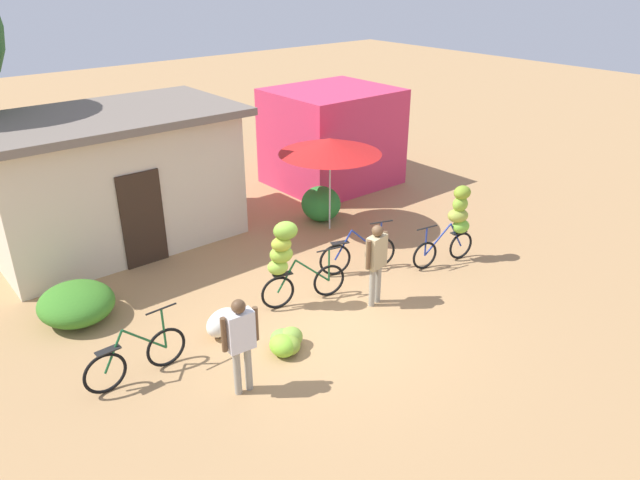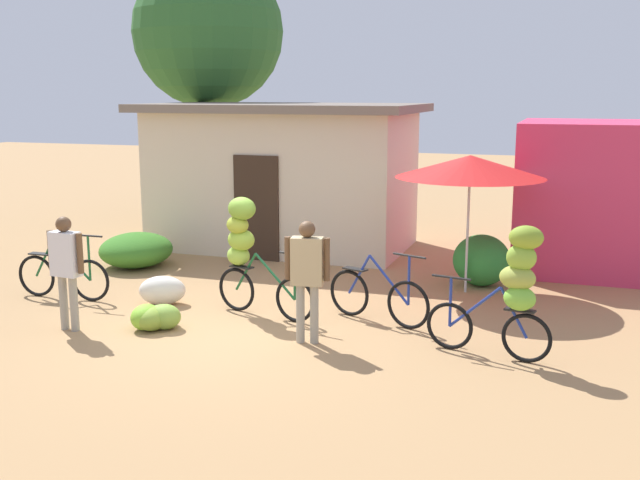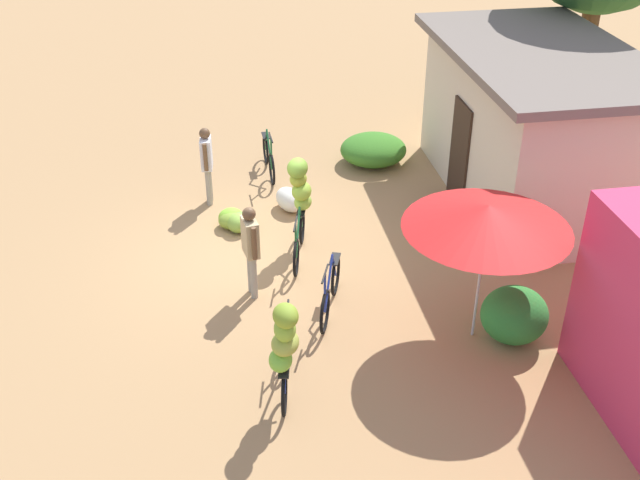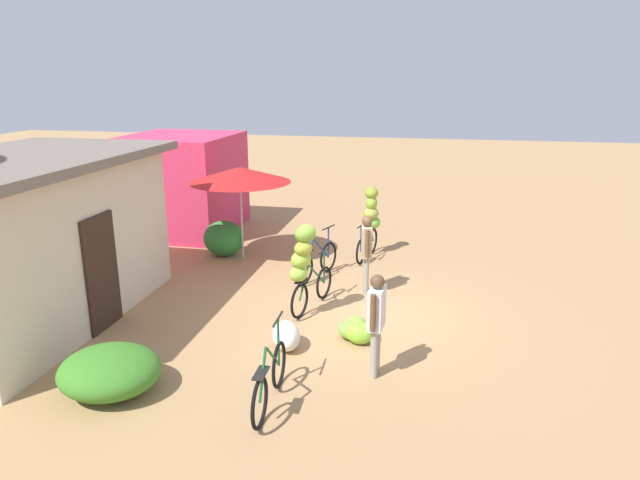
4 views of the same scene
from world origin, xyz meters
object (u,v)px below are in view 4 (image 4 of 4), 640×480
Objects in this scene: bicycle_leftmost at (270,380)px; person_vendor at (376,315)px; shop_pink at (182,183)px; person_bystander at (367,247)px; banana_pile_on_ground at (357,331)px; building_low at (25,241)px; bicycle_by_shop at (371,216)px; market_umbrella at (240,175)px; produce_sack at (286,336)px; bicycle_near_pile at (305,261)px; bicycle_center_loaded at (317,262)px.

person_vendor is at bearing -50.14° from bicycle_leftmost.
person_bystander is (-3.77, -5.62, -0.36)m from shop_pink.
building_low is at bearing 93.80° from banana_pile_on_ground.
person_bystander is (-2.52, -0.21, 0.00)m from bicycle_by_shop.
bicycle_by_shop reaches higher than bicycle_leftmost.
produce_sack is (-4.25, -2.19, -1.81)m from market_umbrella.
bicycle_near_pile is at bearing -142.67° from market_umbrella.
bicycle_by_shop is at bearing 7.46° from person_vendor.
bicycle_by_shop is at bearing -8.08° from produce_sack.
bicycle_leftmost is 3.09m from bicycle_near_pile.
shop_pink is (6.30, 0.00, -0.16)m from building_low.
market_umbrella is 5.29m from banana_pile_on_ground.
shop_pink reaches higher than market_umbrella.
bicycle_center_loaded is at bearing 3.43° from produce_sack.
market_umbrella reaches higher than bicycle_near_pile.
shop_pink reaches higher than bicycle_by_shop.
person_vendor is (-0.55, -1.49, 0.73)m from produce_sack.
market_umbrella is 1.43× the size of bicycle_leftmost.
person_vendor is at bearing -170.44° from person_bystander.
person_bystander is at bearing 3.60° from banana_pile_on_ground.
building_low is 5.91m from banana_pile_on_ground.
person_vendor is 3.27m from person_bystander.
bicycle_leftmost is 4.94m from bicycle_center_loaded.
market_umbrella is 1.50× the size of person_vendor.
bicycle_leftmost is 1.64m from produce_sack.
person_bystander reaches higher than banana_pile_on_ground.
market_umbrella is 1.48× the size of bicycle_center_loaded.
produce_sack is (-6.44, -4.67, -1.11)m from shop_pink.
person_vendor is (-4.80, -3.68, -1.08)m from market_umbrella.
person_vendor is at bearing -159.25° from banana_pile_on_ground.
banana_pile_on_ground is 0.44× the size of person_bystander.
bicycle_center_loaded is 2.18m from bicycle_by_shop.
banana_pile_on_ground is at bearing -128.50° from bicycle_near_pile.
banana_pile_on_ground is at bearing -135.81° from shop_pink.
building_low reaches higher than shop_pink.
bicycle_by_shop is (0.94, -2.93, -1.06)m from market_umbrella.
banana_pile_on_ground is (-3.73, -3.27, -1.86)m from market_umbrella.
produce_sack is (-5.19, 0.74, -0.74)m from bicycle_by_shop.
produce_sack is (-0.14, -4.67, -1.27)m from building_low.
building_low is 3.48× the size of person_bystander.
bicycle_center_loaded is 0.96× the size of bicycle_by_shop.
produce_sack is at bearing -91.76° from building_low.
banana_pile_on_ground is 1.20m from produce_sack.
bicycle_near_pile is 1.07× the size of person_bystander.
bicycle_by_shop is (3.80, -0.75, -0.05)m from bicycle_near_pile.
bicycle_by_shop reaches higher than person_bystander.
bicycle_center_loaded is 2.26× the size of produce_sack.
bicycle_leftmost is (-8.06, -4.89, -0.96)m from shop_pink.
shop_pink reaches higher than bicycle_leftmost.
building_low is 3.55× the size of person_vendor.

